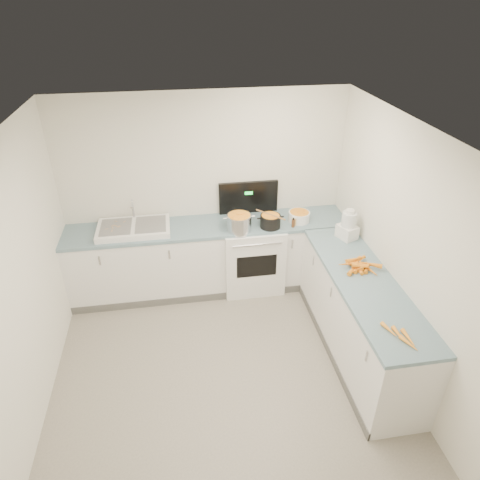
{
  "coord_description": "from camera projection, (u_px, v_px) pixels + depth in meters",
  "views": [
    {
      "loc": [
        -0.35,
        -2.93,
        3.49
      ],
      "look_at": [
        0.3,
        1.1,
        1.05
      ],
      "focal_mm": 32.0,
      "sensor_mm": 36.0,
      "label": 1
    }
  ],
  "objects": [
    {
      "name": "wall_back",
      "position": [
        205.0,
        192.0,
        5.38
      ],
      "size": [
        3.5,
        0.0,
        2.5
      ],
      "primitive_type": null,
      "rotation": [
        1.57,
        0.0,
        0.0
      ],
      "color": "silver",
      "rests_on": "ground"
    },
    {
      "name": "wall_left",
      "position": [
        11.0,
        309.0,
        3.44
      ],
      "size": [
        0.0,
        4.0,
        2.5
      ],
      "primitive_type": null,
      "rotation": [
        1.57,
        0.0,
        1.57
      ],
      "color": "silver",
      "rests_on": "ground"
    },
    {
      "name": "wooden_spoon",
      "position": [
        271.0,
        215.0,
        5.16
      ],
      "size": [
        0.3,
        0.33,
        0.02
      ],
      "primitive_type": "cylinder",
      "rotation": [
        1.57,
        0.0,
        0.74
      ],
      "color": "#AD7A47",
      "rests_on": "black_pot"
    },
    {
      "name": "steel_pot",
      "position": [
        239.0,
        223.0,
        5.14
      ],
      "size": [
        0.34,
        0.34,
        0.22
      ],
      "primitive_type": "cylinder",
      "rotation": [
        0.0,
        0.0,
        0.16
      ],
      "color": "silver",
      "rests_on": "stove"
    },
    {
      "name": "peeled_carrots",
      "position": [
        401.0,
        336.0,
        3.58
      ],
      "size": [
        0.18,
        0.36,
        0.04
      ],
      "color": "orange",
      "rests_on": "counter_right"
    },
    {
      "name": "counter_back",
      "position": [
        210.0,
        257.0,
        5.52
      ],
      "size": [
        3.5,
        0.62,
        0.94
      ],
      "color": "white",
      "rests_on": "ground"
    },
    {
      "name": "spice_jar",
      "position": [
        294.0,
        221.0,
        5.26
      ],
      "size": [
        0.06,
        0.06,
        0.1
      ],
      "primitive_type": "cylinder",
      "color": "#E5B266",
      "rests_on": "counter_back"
    },
    {
      "name": "black_pot",
      "position": [
        270.0,
        222.0,
        5.21
      ],
      "size": [
        0.31,
        0.31,
        0.18
      ],
      "primitive_type": "cylinder",
      "rotation": [
        0.0,
        0.0,
        0.29
      ],
      "color": "black",
      "rests_on": "stove"
    },
    {
      "name": "food_processor",
      "position": [
        348.0,
        226.0,
        4.94
      ],
      "size": [
        0.25,
        0.27,
        0.36
      ],
      "color": "white",
      "rests_on": "counter_right"
    },
    {
      "name": "ceiling",
      "position": [
        223.0,
        147.0,
        3.04
      ],
      "size": [
        3.5,
        4.0,
        0.0
      ],
      "primitive_type": null,
      "rotation": [
        3.14,
        0.0,
        0.0
      ],
      "color": "silver",
      "rests_on": "ground"
    },
    {
      "name": "floor",
      "position": [
        228.0,
        386.0,
        4.32
      ],
      "size": [
        3.5,
        4.0,
        0.0
      ],
      "primitive_type": null,
      "color": "gray",
      "rests_on": "ground"
    },
    {
      "name": "mixing_bowl",
      "position": [
        299.0,
        216.0,
        5.35
      ],
      "size": [
        0.29,
        0.29,
        0.12
      ],
      "primitive_type": "cylinder",
      "rotation": [
        0.0,
        0.0,
        0.1
      ],
      "color": "white",
      "rests_on": "counter_back"
    },
    {
      "name": "wall_right",
      "position": [
        415.0,
        269.0,
        3.92
      ],
      "size": [
        0.0,
        4.0,
        2.5
      ],
      "primitive_type": null,
      "rotation": [
        1.57,
        0.0,
        -1.57
      ],
      "color": "silver",
      "rests_on": "ground"
    },
    {
      "name": "carrot_pile",
      "position": [
        359.0,
        265.0,
        4.45
      ],
      "size": [
        0.44,
        0.35,
        0.09
      ],
      "color": "orange",
      "rests_on": "counter_right"
    },
    {
      "name": "stove",
      "position": [
        252.0,
        254.0,
        5.58
      ],
      "size": [
        0.76,
        0.65,
        1.36
      ],
      "color": "white",
      "rests_on": "ground"
    },
    {
      "name": "counter_right",
      "position": [
        359.0,
        316.0,
        4.54
      ],
      "size": [
        0.62,
        2.2,
        0.94
      ],
      "color": "white",
      "rests_on": "ground"
    },
    {
      "name": "peelings",
      "position": [
        114.0,
        226.0,
        5.11
      ],
      "size": [
        0.24,
        0.26,
        0.01
      ],
      "color": "tan",
      "rests_on": "sink"
    },
    {
      "name": "extract_bottle",
      "position": [
        293.0,
        223.0,
        5.22
      ],
      "size": [
        0.04,
        0.04,
        0.1
      ],
      "primitive_type": "cylinder",
      "color": "#593319",
      "rests_on": "counter_back"
    },
    {
      "name": "sink",
      "position": [
        134.0,
        228.0,
        5.14
      ],
      "size": [
        0.86,
        0.52,
        0.31
      ],
      "color": "white",
      "rests_on": "counter_back"
    }
  ]
}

